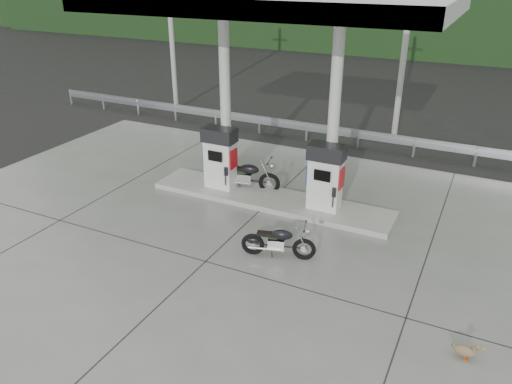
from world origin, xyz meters
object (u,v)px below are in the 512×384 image
at_px(motorcycle_left, 278,242).
at_px(duck, 465,351).
at_px(gas_pump_left, 220,158).
at_px(gas_pump_right, 325,177).
at_px(motorcycle_right, 246,176).

height_order(motorcycle_left, duck, motorcycle_left).
xyz_separation_m(motorcycle_left, duck, (4.20, -1.58, -0.22)).
relative_size(gas_pump_left, gas_pump_right, 1.00).
relative_size(gas_pump_right, motorcycle_right, 0.94).
bearing_deg(motorcycle_right, motorcycle_left, -63.55).
relative_size(motorcycle_left, motorcycle_right, 0.85).
bearing_deg(motorcycle_right, gas_pump_right, -20.25).
height_order(gas_pump_right, motorcycle_right, gas_pump_right).
xyz_separation_m(gas_pump_left, duck, (7.20, -4.15, -0.88)).
distance_m(gas_pump_right, duck, 5.83).
distance_m(gas_pump_left, motorcycle_left, 4.00).
relative_size(gas_pump_right, duck, 3.88).
xyz_separation_m(gas_pump_left, motorcycle_left, (3.00, -2.57, -0.67)).
bearing_deg(motorcycle_left, duck, -35.93).
xyz_separation_m(motorcycle_left, motorcycle_right, (-2.34, 2.93, 0.07)).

